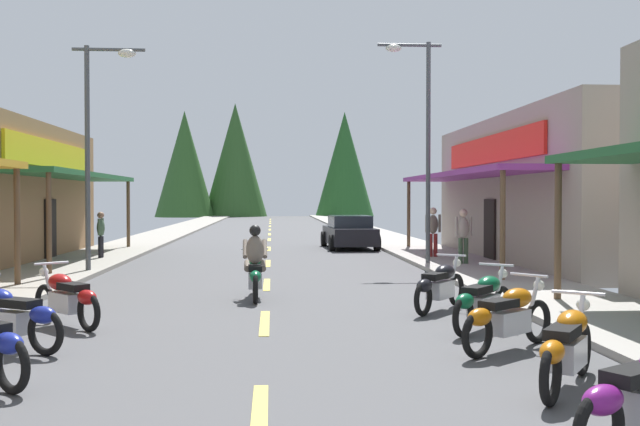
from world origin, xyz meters
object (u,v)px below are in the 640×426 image
motorcycle_parked_right_5 (440,285)px  pedestrian_browsing (101,233)px  rider_cruising_lead (255,268)px  motorcycle_parked_right_4 (483,300)px  motorcycle_parked_right_2 (567,346)px  pedestrian_by_shop (433,229)px  parked_car_curbside (349,232)px  motorcycle_parked_right_3 (508,316)px  pedestrian_waiting (463,233)px  streetlamp_left (98,127)px  motorcycle_parked_left_4 (67,297)px  streetlamp_right (420,123)px  motorcycle_parked_left_3 (8,316)px

motorcycle_parked_right_5 → pedestrian_browsing: bearing=76.4°
rider_cruising_lead → motorcycle_parked_right_5: bearing=-119.4°
motorcycle_parked_right_4 → motorcycle_parked_right_2: bearing=-141.2°
pedestrian_by_shop → parked_car_curbside: 6.22m
motorcycle_parked_right_3 → pedestrian_by_shop: bearing=42.6°
pedestrian_waiting → parked_car_curbside: 8.80m
streetlamp_left → motorcycle_parked_left_4: 9.09m
motorcycle_parked_right_3 → pedestrian_browsing: bearing=83.2°
motorcycle_parked_right_3 → pedestrian_by_shop: (2.26, 14.33, 0.57)m
streetlamp_left → streetlamp_right: 9.61m
motorcycle_parked_right_3 → motorcycle_parked_right_4: same height
motorcycle_parked_left_4 → pedestrian_browsing: size_ratio=0.98×
streetlamp_left → motorcycle_parked_left_4: size_ratio=3.90×
streetlamp_right → motorcycle_parked_right_4: (-1.23, -10.68, -3.97)m
motorcycle_parked_right_4 → motorcycle_parked_right_5: bearing=47.4°
pedestrian_browsing → parked_car_curbside: size_ratio=0.38×
streetlamp_left → pedestrian_by_shop: size_ratio=3.52×
motorcycle_parked_right_2 → motorcycle_parked_right_3: bearing=35.5°
motorcycle_parked_right_5 → pedestrian_browsing: size_ratio=1.05×
motorcycle_parked_left_3 → pedestrian_browsing: (-2.09, 14.18, 0.48)m
motorcycle_parked_left_3 → pedestrian_by_shop: size_ratio=1.05×
rider_cruising_lead → motorcycle_parked_right_3: bearing=-147.6°
motorcycle_parked_right_4 → rider_cruising_lead: size_ratio=0.79×
streetlamp_right → pedestrian_waiting: (1.26, -0.50, -3.41)m
pedestrian_browsing → motorcycle_parked_right_5: bearing=128.7°
motorcycle_parked_right_4 → pedestrian_waiting: bearing=27.1°
motorcycle_parked_left_3 → pedestrian_waiting: 14.73m
motorcycle_parked_right_5 → rider_cruising_lead: rider_cruising_lead is taller
motorcycle_parked_right_4 → motorcycle_parked_left_3: size_ratio=0.89×
pedestrian_waiting → parked_car_curbside: bearing=-173.2°
motorcycle_parked_right_4 → parked_car_curbside: 18.58m
pedestrian_by_shop → motorcycle_parked_right_2: bearing=-17.5°
streetlamp_left → rider_cruising_lead: bearing=-49.2°
motorcycle_parked_right_2 → pedestrian_by_shop: size_ratio=0.99×
streetlamp_right → pedestrian_by_shop: size_ratio=3.86×
streetlamp_right → motorcycle_parked_right_3: bearing=-96.3°
streetlamp_left → pedestrian_browsing: 5.28m
motorcycle_parked_right_2 → motorcycle_parked_left_4: (-6.66, 4.35, 0.00)m
motorcycle_parked_left_4 → pedestrian_waiting: size_ratio=0.91×
motorcycle_parked_left_4 → motorcycle_parked_right_4: bearing=-139.8°
streetlamp_left → rider_cruising_lead: size_ratio=2.98×
rider_cruising_lead → pedestrian_by_shop: (5.89, 9.00, 0.41)m
motorcycle_parked_right_3 → motorcycle_parked_left_4: same height
motorcycle_parked_right_2 → motorcycle_parked_left_3: (-6.93, 2.50, 0.00)m
parked_car_curbside → motorcycle_parked_right_3: bearing=177.7°
streetlamp_left → motorcycle_parked_right_2: (8.11, -12.55, -3.64)m
motorcycle_parked_left_3 → parked_car_curbside: bearing=-79.2°
motorcycle_parked_right_2 → motorcycle_parked_right_5: bearing=37.0°
motorcycle_parked_right_2 → parked_car_curbside: size_ratio=0.41×
motorcycle_parked_right_2 → motorcycle_parked_right_3: size_ratio=1.03×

